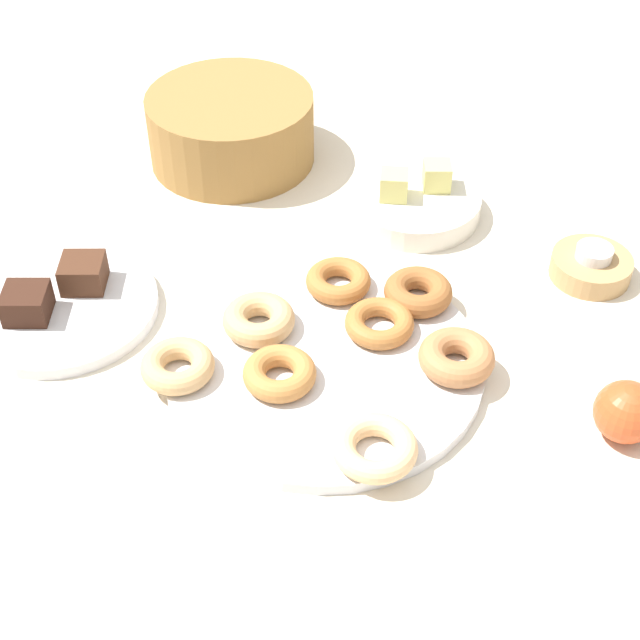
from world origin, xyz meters
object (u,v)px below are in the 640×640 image
(donut_2, at_px, (379,323))
(cake_plate, at_px, (62,307))
(donut_5, at_px, (259,319))
(tealight, at_px, (594,253))
(donut_7, at_px, (178,367))
(melon_chunk_left, at_px, (394,185))
(donut_3, at_px, (375,448))
(candle_holder, at_px, (591,267))
(basket, at_px, (231,128))
(donut_plate, at_px, (324,363))
(donut_4, at_px, (338,281))
(donut_1, at_px, (280,373))
(melon_chunk_right, at_px, (437,176))
(donut_0, at_px, (457,357))
(apple, at_px, (626,412))
(brownie_far, at_px, (83,273))
(fruit_bowl, at_px, (415,204))
(donut_6, at_px, (418,292))

(donut_2, bearing_deg, cake_plate, 163.71)
(donut_5, height_order, tealight, same)
(donut_7, xyz_separation_m, cake_plate, (-0.13, 0.14, -0.02))
(melon_chunk_left, bearing_deg, donut_3, -104.70)
(candle_holder, distance_m, basket, 0.54)
(donut_plate, bearing_deg, donut_4, 72.87)
(tealight, height_order, melon_chunk_left, melon_chunk_left)
(donut_1, xyz_separation_m, melon_chunk_right, (0.25, 0.31, 0.02))
(donut_plate, relative_size, donut_1, 4.46)
(donut_7, height_order, melon_chunk_right, melon_chunk_right)
(donut_0, height_order, donut_1, donut_0)
(donut_5, bearing_deg, donut_2, -10.41)
(apple, bearing_deg, donut_plate, 153.52)
(tealight, bearing_deg, cake_plate, 177.11)
(donut_4, distance_m, tealight, 0.32)
(donut_plate, bearing_deg, donut_3, -79.37)
(donut_plate, bearing_deg, apple, -26.48)
(donut_1, distance_m, apple, 0.36)
(donut_4, height_order, candle_holder, donut_4)
(donut_0, bearing_deg, donut_5, 155.19)
(brownie_far, bearing_deg, melon_chunk_right, 13.92)
(candle_holder, relative_size, basket, 0.42)
(donut_0, height_order, fruit_bowl, donut_0)
(donut_3, bearing_deg, apple, 0.38)
(cake_plate, height_order, fruit_bowl, fruit_bowl)
(donut_2, relative_size, tealight, 1.78)
(donut_0, distance_m, donut_2, 0.10)
(donut_7, relative_size, basket, 0.34)
(cake_plate, relative_size, apple, 3.45)
(cake_plate, relative_size, melon_chunk_right, 6.32)
(donut_3, distance_m, basket, 0.60)
(donut_7, relative_size, fruit_bowl, 0.46)
(fruit_bowl, height_order, apple, apple)
(donut_2, relative_size, melon_chunk_right, 2.21)
(donut_6, relative_size, fruit_bowl, 0.46)
(candle_holder, bearing_deg, donut_plate, -162.98)
(donut_4, relative_size, donut_6, 0.97)
(donut_plate, xyz_separation_m, basket, (-0.06, 0.45, 0.04))
(donut_7, height_order, candle_holder, donut_7)
(donut_7, xyz_separation_m, basket, (0.10, 0.45, 0.02))
(cake_plate, xyz_separation_m, candle_holder, (0.64, -0.03, 0.01))
(donut_7, bearing_deg, donut_3, -37.28)
(melon_chunk_left, distance_m, apple, 0.44)
(basket, relative_size, fruit_bowl, 1.35)
(donut_7, bearing_deg, melon_chunk_right, 38.60)
(donut_0, bearing_deg, fruit_bowl, 84.98)
(donut_5, distance_m, basket, 0.39)
(brownie_far, distance_m, tealight, 0.62)
(donut_4, relative_size, melon_chunk_left, 2.17)
(donut_plate, bearing_deg, donut_5, 138.12)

